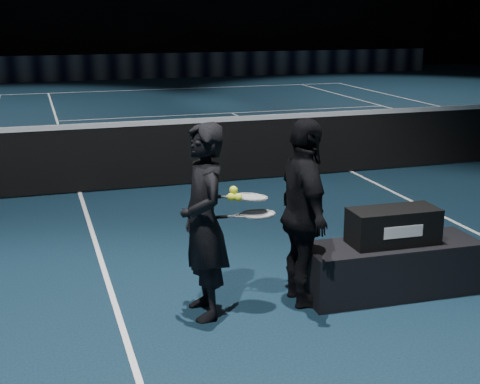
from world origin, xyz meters
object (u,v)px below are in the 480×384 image
object	(u,v)px
player_bench	(391,268)
tennis_balls	(234,195)
player_a	(204,222)
racket_upper	(251,197)
racket_lower	(258,214)
player_b	(304,213)
racket_bag	(393,226)

from	to	relation	value
player_bench	tennis_balls	size ratio (longest dim) A/B	12.90
player_a	racket_upper	xyz separation A→B (m)	(0.40, 0.03, 0.16)
racket_upper	racket_lower	bearing A→B (deg)	-42.66
player_bench	racket_lower	size ratio (longest dim) A/B	2.28
racket_lower	racket_upper	bearing A→B (deg)	141.34
player_b	racket_bag	bearing A→B (deg)	-88.38
racket_bag	player_a	bearing A→B (deg)	178.90
racket_lower	racket_upper	xyz separation A→B (m)	(-0.05, 0.04, 0.13)
player_bench	racket_upper	xyz separation A→B (m)	(-1.26, 0.10, 0.72)
player_a	tennis_balls	xyz separation A→B (m)	(0.26, -0.00, 0.20)
player_b	racket_upper	distance (m)	0.48
racket_bag	racket_lower	size ratio (longest dim) A/B	1.14
player_bench	racket_upper	distance (m)	1.46
racket_upper	player_b	bearing A→B (deg)	-9.08
racket_lower	racket_upper	world-z (taller)	racket_upper
player_b	racket_upper	world-z (taller)	player_b
tennis_balls	player_bench	bearing A→B (deg)	-2.98
player_bench	player_a	size ratio (longest dim) A/B	0.98
racket_bag	player_a	world-z (taller)	player_a
racket_lower	player_a	bearing A→B (deg)	-180.00
player_bench	racket_upper	size ratio (longest dim) A/B	2.28
racket_bag	racket_upper	distance (m)	1.31
racket_bag	racket_lower	xyz separation A→B (m)	(-1.21, 0.06, 0.20)
tennis_balls	racket_upper	bearing A→B (deg)	11.73
player_a	player_b	world-z (taller)	same
racket_bag	racket_upper	world-z (taller)	racket_upper
player_b	racket_lower	size ratio (longest dim) A/B	2.33
tennis_balls	racket_lower	bearing A→B (deg)	-3.31
racket_bag	racket_lower	world-z (taller)	racket_lower
player_a	racket_upper	size ratio (longest dim) A/B	2.33
racket_bag	player_bench	bearing A→B (deg)	0.00
tennis_balls	player_a	bearing A→B (deg)	179.28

